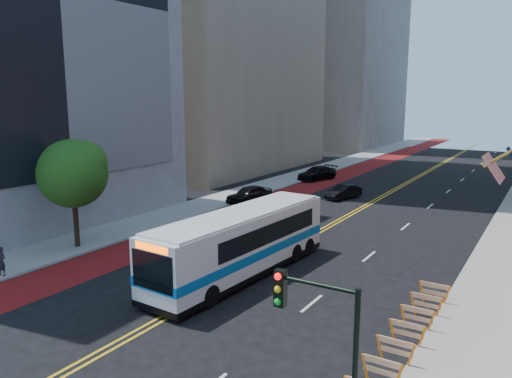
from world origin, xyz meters
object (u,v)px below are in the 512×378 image
object	(u,v)px
traffic_signal	(321,338)
car_a	(249,194)
pedestrian	(1,261)
car_b	(343,192)
car_c	(317,173)
street_tree	(74,171)
transit_bus	(242,242)

from	to	relation	value
traffic_signal	car_a	bearing A→B (deg)	125.20
car_a	pedestrian	world-z (taller)	pedestrian
car_b	car_c	xyz separation A→B (m)	(-6.49, 8.34, 0.11)
car_b	car_c	world-z (taller)	car_c
pedestrian	street_tree	bearing A→B (deg)	84.13
car_c	transit_bus	bearing A→B (deg)	-55.17
car_b	pedestrian	xyz separation A→B (m)	(-7.59, -28.60, 0.29)
traffic_signal	transit_bus	size ratio (longest dim) A/B	0.40
car_a	car_b	size ratio (longest dim) A/B	1.17
traffic_signal	transit_bus	world-z (taller)	traffic_signal
car_b	car_c	size ratio (longest dim) A/B	0.75
transit_bus	car_a	size ratio (longest dim) A/B	2.80
pedestrian	car_c	bearing A→B (deg)	73.83
traffic_signal	car_b	bearing A→B (deg)	110.57
street_tree	car_c	bearing A→B (deg)	86.45
street_tree	pedestrian	world-z (taller)	street_tree
car_b	traffic_signal	bearing A→B (deg)	-52.08
car_a	transit_bus	bearing A→B (deg)	-45.19
car_a	pedestrian	size ratio (longest dim) A/B	2.93
car_a	car_c	bearing A→B (deg)	103.93
street_tree	pedestrian	size ratio (longest dim) A/B	4.30
car_a	car_b	distance (m)	8.87
street_tree	car_a	xyz separation A→B (m)	(1.97, 16.94, -4.13)
transit_bus	car_b	bearing A→B (deg)	100.88
street_tree	car_a	size ratio (longest dim) A/B	1.47
car_c	pedestrian	distance (m)	36.95
transit_bus	car_c	xyz separation A→B (m)	(-9.33, 29.90, -1.06)
transit_bus	car_a	xyz separation A→B (m)	(-9.30, 15.48, -1.04)
transit_bus	car_b	distance (m)	21.79
pedestrian	transit_bus	bearing A→B (deg)	19.51
street_tree	car_c	distance (m)	31.69
street_tree	car_b	bearing A→B (deg)	69.88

